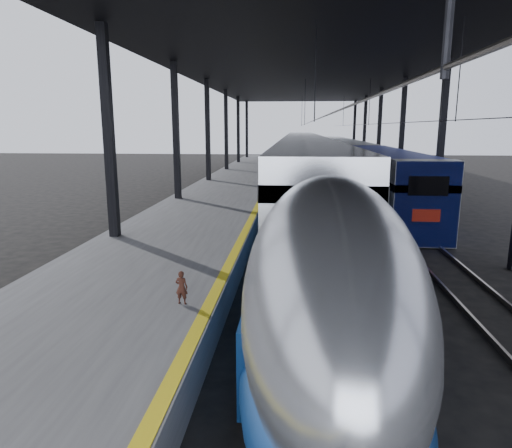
# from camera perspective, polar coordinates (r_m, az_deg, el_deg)

# --- Properties ---
(ground) EXTENTS (160.00, 160.00, 0.00)m
(ground) POSITION_cam_1_polar(r_m,az_deg,el_deg) (13.34, -1.26, -11.16)
(ground) COLOR black
(ground) RESTS_ON ground
(platform) EXTENTS (6.00, 80.00, 1.00)m
(platform) POSITION_cam_1_polar(r_m,az_deg,el_deg) (32.90, -3.59, 3.65)
(platform) COLOR #4C4C4F
(platform) RESTS_ON ground
(yellow_strip) EXTENTS (0.30, 80.00, 0.01)m
(yellow_strip) POSITION_cam_1_polar(r_m,az_deg,el_deg) (32.54, 1.30, 4.48)
(yellow_strip) COLOR gold
(yellow_strip) RESTS_ON platform
(rails) EXTENTS (6.52, 80.00, 0.16)m
(rails) POSITION_cam_1_polar(r_m,az_deg,el_deg) (32.76, 10.41, 2.70)
(rails) COLOR slate
(rails) RESTS_ON ground
(canopy) EXTENTS (18.00, 75.00, 9.47)m
(canopy) POSITION_cam_1_polar(r_m,az_deg,el_deg) (32.44, 6.21, 18.76)
(canopy) COLOR black
(canopy) RESTS_ON ground
(tgv_train) EXTENTS (3.19, 65.20, 4.57)m
(tgv_train) POSITION_cam_1_polar(r_m,az_deg,el_deg) (35.50, 6.02, 6.88)
(tgv_train) COLOR silver
(tgv_train) RESTS_ON ground
(second_train) EXTENTS (2.81, 56.05, 3.87)m
(second_train) POSITION_cam_1_polar(r_m,az_deg,el_deg) (47.63, 11.85, 7.76)
(second_train) COLOR navy
(second_train) RESTS_ON ground
(child) EXTENTS (0.33, 0.23, 0.84)m
(child) POSITION_cam_1_polar(r_m,az_deg,el_deg) (11.37, -9.29, -7.83)
(child) COLOR #452117
(child) RESTS_ON platform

